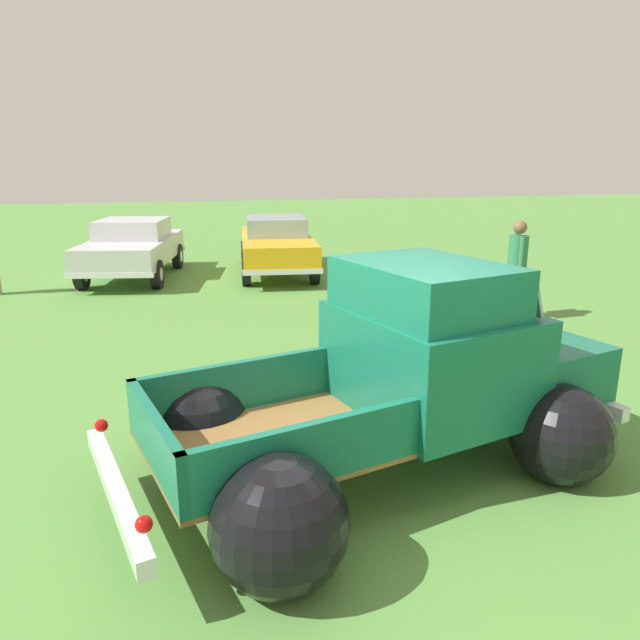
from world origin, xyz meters
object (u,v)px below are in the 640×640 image
at_px(show_car_1, 276,243).
at_px(vintage_pickup_truck, 406,388).
at_px(spectator_1, 517,263).
at_px(show_car_0, 133,246).

bearing_deg(show_car_1, vintage_pickup_truck, 3.31).
bearing_deg(spectator_1, show_car_1, -42.77).
relative_size(show_car_0, spectator_1, 2.47).
distance_m(show_car_1, spectator_1, 6.56).
relative_size(show_car_1, spectator_1, 2.70).
height_order(show_car_0, show_car_1, same).
xyz_separation_m(show_car_1, spectator_1, (3.35, -5.63, 0.24)).
xyz_separation_m(show_car_0, spectator_1, (6.89, -5.89, 0.25)).
bearing_deg(show_car_0, vintage_pickup_truck, 27.02).
distance_m(vintage_pickup_truck, show_car_0, 10.71).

